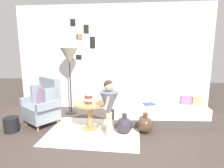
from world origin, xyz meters
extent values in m
plane|color=#423833|center=(0.00, 0.00, 0.00)|extent=(12.00, 12.00, 0.00)
cube|color=silver|center=(0.00, 1.95, 1.30)|extent=(4.80, 0.10, 2.60)
cube|color=black|center=(-0.81, 1.90, 1.34)|extent=(0.14, 0.02, 0.11)
cube|color=gray|center=(-0.81, 1.89, 1.34)|extent=(0.11, 0.01, 0.09)
cube|color=black|center=(-0.60, 1.90, 2.02)|extent=(0.13, 0.02, 0.20)
cube|color=beige|center=(-0.60, 1.89, 2.02)|extent=(0.10, 0.01, 0.16)
cube|color=black|center=(-0.94, 1.90, 2.18)|extent=(0.13, 0.02, 0.17)
cube|color=white|center=(-0.94, 1.89, 2.18)|extent=(0.10, 0.01, 0.13)
cube|color=olive|center=(-0.78, 1.90, 1.84)|extent=(0.15, 0.02, 0.13)
cube|color=gray|center=(-0.78, 1.89, 1.84)|extent=(0.12, 0.01, 0.10)
cube|color=black|center=(-0.45, 1.90, 1.70)|extent=(0.13, 0.02, 0.28)
cube|color=#A2A29A|center=(-0.45, 1.89, 1.70)|extent=(0.10, 0.01, 0.22)
cube|color=white|center=(-0.93, 1.90, 1.90)|extent=(0.19, 0.02, 0.27)
cube|color=gray|center=(-0.93, 1.89, 1.90)|extent=(0.15, 0.01, 0.21)
cube|color=silver|center=(-0.14, 0.46, 0.01)|extent=(1.73, 1.33, 0.01)
cylinder|color=#9E7042|center=(-1.62, 0.64, 0.06)|extent=(0.04, 0.04, 0.12)
cylinder|color=#9E7042|center=(-1.22, 0.37, 0.06)|extent=(0.04, 0.04, 0.12)
cylinder|color=#9E7042|center=(-1.36, 1.01, 0.06)|extent=(0.04, 0.04, 0.12)
cylinder|color=#9E7042|center=(-0.97, 0.74, 0.06)|extent=(0.04, 0.04, 0.12)
cube|color=gray|center=(-1.29, 0.69, 0.27)|extent=(0.81, 0.80, 0.30)
cube|color=gray|center=(-1.16, 0.88, 0.70)|extent=(0.57, 0.46, 0.55)
cube|color=gray|center=(-1.45, 0.92, 0.61)|extent=(0.24, 0.30, 0.39)
cube|color=gray|center=(-1.02, 0.62, 0.61)|extent=(0.24, 0.30, 0.39)
cube|color=gray|center=(-1.58, 0.86, 0.49)|extent=(0.36, 0.47, 0.14)
cube|color=gray|center=(-1.03, 0.48, 0.49)|extent=(0.36, 0.47, 0.14)
cube|color=gray|center=(-1.24, 0.77, 0.58)|extent=(0.39, 0.34, 0.33)
cube|color=#4C4742|center=(1.14, 1.15, 0.09)|extent=(1.97, 0.97, 0.18)
cube|color=white|center=(1.14, 1.15, 0.29)|extent=(1.97, 0.97, 0.22)
cube|color=tan|center=(1.91, 1.19, 0.49)|extent=(0.17, 0.12, 0.17)
cube|color=gray|center=(1.70, 1.21, 0.49)|extent=(0.22, 0.13, 0.17)
cylinder|color=tan|center=(-0.24, 0.61, 0.01)|extent=(0.35, 0.35, 0.02)
cylinder|color=tan|center=(-0.24, 0.61, 0.26)|extent=(0.10, 0.10, 0.48)
cylinder|color=tan|center=(-0.24, 0.61, 0.52)|extent=(0.63, 0.63, 0.03)
cylinder|color=brown|center=(-0.25, 0.56, 0.56)|extent=(0.12, 0.12, 0.06)
cylinder|color=white|center=(-0.25, 0.56, 0.62)|extent=(0.15, 0.15, 0.06)
cylinder|color=brown|center=(-0.25, 0.56, 0.67)|extent=(0.15, 0.15, 0.06)
cylinder|color=white|center=(-0.25, 0.56, 0.73)|extent=(0.12, 0.12, 0.06)
cylinder|color=white|center=(-0.25, 0.56, 0.78)|extent=(0.06, 0.06, 0.06)
cylinder|color=black|center=(-0.92, 1.48, 0.01)|extent=(0.28, 0.28, 0.02)
cylinder|color=black|center=(-0.92, 1.48, 0.75)|extent=(0.03, 0.03, 1.46)
cone|color=#9E937F|center=(-0.92, 1.48, 1.39)|extent=(0.41, 0.41, 0.36)
cylinder|color=#D8AD8E|center=(0.16, 0.28, 0.22)|extent=(0.07, 0.07, 0.44)
cylinder|color=#D8AD8E|center=(0.19, 0.38, 0.22)|extent=(0.07, 0.07, 0.44)
cone|color=slate|center=(0.17, 0.33, 0.62)|extent=(0.34, 0.34, 0.42)
cylinder|color=slate|center=(0.17, 0.33, 0.76)|extent=(0.17, 0.17, 0.16)
cylinder|color=#D8AD8E|center=(0.16, 0.21, 0.68)|extent=(0.13, 0.08, 0.28)
cylinder|color=#D8AD8E|center=(0.23, 0.44, 0.68)|extent=(0.13, 0.08, 0.28)
sphere|color=#D8AD8E|center=(0.17, 0.33, 0.93)|extent=(0.18, 0.18, 0.18)
sphere|color=#38281E|center=(0.16, 0.33, 0.96)|extent=(0.17, 0.17, 0.17)
cube|color=navy|center=(0.92, 1.07, 0.42)|extent=(0.26, 0.23, 0.03)
sphere|color=#332D38|center=(0.44, 0.49, 0.15)|extent=(0.31, 0.31, 0.31)
cylinder|color=#332D38|center=(0.44, 0.49, 0.35)|extent=(0.09, 0.09, 0.09)
sphere|color=#473323|center=(0.83, 0.57, 0.15)|extent=(0.30, 0.30, 0.30)
cylinder|color=#473323|center=(0.83, 0.57, 0.34)|extent=(0.09, 0.09, 0.09)
cylinder|color=black|center=(-1.72, 0.30, 0.14)|extent=(0.28, 0.28, 0.28)
camera|label=1|loc=(0.64, -3.00, 1.65)|focal=31.73mm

